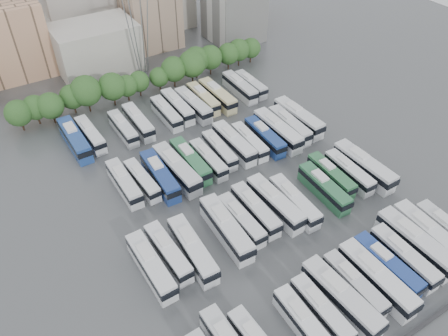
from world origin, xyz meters
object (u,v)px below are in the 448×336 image
bus_r3_s7 (177,106)px  bus_r2_s5 (190,161)px  bus_r3_s6 (166,113)px  bus_r3_s12 (240,87)px  bus_r1_s8 (294,202)px  bus_r2_s2 (142,180)px  bus_r2_s8 (234,143)px  bus_r1_s6 (255,210)px  bus_r2_s1 (124,183)px  bus_r1_s7 (275,203)px  bus_r3_s1 (90,134)px  bus_r0_s9 (387,265)px  bus_r2_s12 (289,125)px  bus_r1_s12 (349,172)px  bus_r2_s3 (160,176)px  bus_r0_s12 (429,235)px  bus_r1_s5 (241,220)px  bus_r3_s13 (251,84)px  bus_r0_s11 (415,243)px  bus_r2_s6 (208,159)px  bus_r2_s11 (278,130)px  bus_r3_s8 (193,105)px  bus_r0_s6 (341,298)px  bus_r3_s10 (217,95)px  bus_r0_s8 (377,278)px  bus_r1_s0 (151,266)px  bus_r1_s1 (168,252)px  bus_r1_s11 (331,175)px  bus_r3_s9 (203,98)px  bus_r2_s7 (219,150)px  electricity_pylon (135,3)px  bus_r0_s4 (305,324)px  bus_r2_s13 (298,117)px  bus_r1_s13 (364,166)px  bus_r3_s4 (138,122)px  bus_r2_s4 (177,169)px  bus_r0_s5 (321,310)px  bus_r0_s10 (404,257)px  bus_r0_s7 (354,284)px  bus_r2_s9 (249,141)px  bus_r3_s0 (75,139)px  bus_r1_s4 (226,228)px  bus_r1_s2 (193,249)px

bus_r3_s7 → bus_r2_s5: bearing=-109.3°
bus_r3_s6 → bus_r3_s12: 19.69m
bus_r1_s8 → bus_r2_s2: bus_r1_s8 is taller
bus_r2_s5 → bus_r2_s8: size_ratio=0.98×
bus_r2_s8 → bus_r3_s6: bearing=111.3°
bus_r1_s6 → bus_r2_s1: bus_r1_s6 is taller
bus_r1_s7 → bus_r3_s1: size_ratio=1.12×
bus_r0_s9 → bus_r2_s12: bearing=73.4°
bus_r1_s12 → bus_r2_s3: bus_r2_s3 is taller
bus_r0_s12 → bus_r1_s5: 29.49m
bus_r3_s13 → bus_r0_s11: bearing=-96.9°
bus_r1_s12 → bus_r3_s13: 36.30m
bus_r3_s1 → bus_r2_s6: bearing=-52.5°
bus_r2_s11 → bus_r3_s8: bearing=119.0°
bus_r0_s6 → bus_r3_s10: size_ratio=1.04×
bus_r3_s1 → bus_r0_s8: bearing=-70.0°
bus_r2_s2 → bus_r1_s0: bearing=-112.4°
bus_r1_s1 → bus_r1_s11: size_ratio=1.02×
bus_r2_s12 → bus_r3_s9: (-10.01, 18.91, -0.08)m
bus_r1_s1 → bus_r2_s2: bus_r1_s1 is taller
bus_r2_s7 → bus_r3_s9: 19.35m
electricity_pylon → bus_r2_s11: 44.01m
bus_r3_s7 → bus_r3_s8: 3.50m
bus_r0_s4 → bus_r2_s13: size_ratio=0.83×
bus_r0_s12 → bus_r2_s13: bus_r2_s13 is taller
bus_r0_s6 → bus_r3_s7: size_ratio=1.10×
bus_r0_s4 → bus_r1_s13: (29.76, 18.85, 0.37)m
bus_r2_s1 → bus_r3_s4: size_ratio=0.98×
bus_r3_s13 → bus_r2_s2: bearing=-153.4°
bus_r1_s7 → bus_r2_s4: 19.44m
electricity_pylon → bus_r1_s7: electricity_pylon is taller
bus_r0_s4 → bus_r0_s5: size_ratio=1.03×
bus_r0_s11 → bus_r2_s6: size_ratio=1.24×
electricity_pylon → bus_r3_s12: electricity_pylon is taller
electricity_pylon → bus_r1_s6: 57.40m
bus_r1_s5 → bus_r3_s6: bearing=83.6°
bus_r0_s10 → bus_r0_s7: bearing=178.7°
bus_r0_s12 → bus_r2_s4: 43.76m
bus_r0_s10 → bus_r2_s9: bearing=96.6°
bus_r3_s4 → bus_r0_s11: bearing=-66.4°
bus_r0_s12 → bus_r1_s8: size_ratio=1.11×
bus_r2_s5 → bus_r3_s6: bearing=79.1°
bus_r1_s8 → bus_r1_s7: bearing=159.3°
bus_r2_s4 → bus_r0_s5: bearing=-87.6°
bus_r0_s4 → bus_r3_s7: bus_r3_s7 is taller
bus_r2_s4 → bus_r3_s0: bus_r2_s4 is taller
bus_r2_s8 → bus_r3_s4: 21.55m
bus_r1_s4 → bus_r1_s6: bearing=12.6°
bus_r2_s1 → bus_r1_s2: bearing=-81.3°
bus_r1_s5 → bus_r1_s13: (26.67, -0.93, 0.37)m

